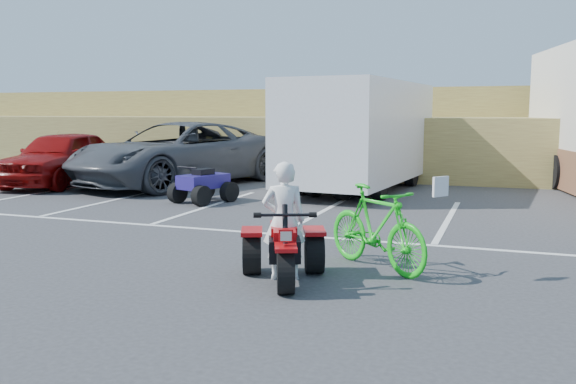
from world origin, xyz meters
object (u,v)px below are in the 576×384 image
(red_trike_atv, at_px, (284,282))
(red_car, at_px, (62,158))
(green_dirt_bike, at_px, (376,228))
(cargo_trailer, at_px, (360,132))
(quad_atv_blue, at_px, (204,202))
(quad_atv_green, at_px, (340,196))
(rider, at_px, (284,221))
(grey_pickup, at_px, (177,154))

(red_trike_atv, xyz_separation_m, red_car, (-9.95, 7.71, 0.82))
(green_dirt_bike, distance_m, cargo_trailer, 8.73)
(quad_atv_blue, xyz_separation_m, quad_atv_green, (2.87, 2.13, 0.00))
(green_dirt_bike, distance_m, red_car, 12.81)
(red_trike_atv, relative_size, red_car, 0.31)
(cargo_trailer, bearing_deg, rider, -77.26)
(cargo_trailer, height_order, quad_atv_green, cargo_trailer)
(quad_atv_blue, bearing_deg, grey_pickup, 148.37)
(red_car, xyz_separation_m, cargo_trailer, (8.74, 1.72, 0.80))
(grey_pickup, xyz_separation_m, quad_atv_blue, (2.39, -2.92, -0.94))
(red_car, bearing_deg, grey_pickup, 10.78)
(red_trike_atv, height_order, grey_pickup, grey_pickup)
(red_car, xyz_separation_m, quad_atv_blue, (5.70, -1.79, -0.82))
(green_dirt_bike, height_order, grey_pickup, grey_pickup)
(red_car, distance_m, quad_atv_green, 8.61)
(grey_pickup, relative_size, quad_atv_green, 4.39)
(green_dirt_bike, xyz_separation_m, cargo_trailer, (-2.19, 8.39, 1.03))
(grey_pickup, bearing_deg, cargo_trailer, 24.34)
(green_dirt_bike, bearing_deg, rider, 168.44)
(rider, height_order, grey_pickup, grey_pickup)
(green_dirt_bike, relative_size, quad_atv_blue, 1.40)
(quad_atv_blue, bearing_deg, cargo_trailer, 68.10)
(red_trike_atv, xyz_separation_m, grey_pickup, (-6.65, 8.84, 0.94))
(red_car, relative_size, quad_atv_blue, 3.43)
(grey_pickup, bearing_deg, rider, -34.72)
(red_trike_atv, relative_size, cargo_trailer, 0.23)
(red_car, relative_size, cargo_trailer, 0.72)
(quad_atv_blue, bearing_deg, red_car, -178.42)
(rider, bearing_deg, grey_pickup, -74.86)
(green_dirt_bike, distance_m, quad_atv_blue, 7.18)
(red_trike_atv, relative_size, green_dirt_bike, 0.77)
(red_trike_atv, distance_m, quad_atv_blue, 7.29)
(rider, relative_size, grey_pickup, 0.23)
(red_trike_atv, relative_size, quad_atv_green, 0.97)
(red_car, bearing_deg, green_dirt_bike, -39.48)
(grey_pickup, bearing_deg, quad_atv_green, 9.57)
(red_car, bearing_deg, quad_atv_blue, -25.55)
(rider, distance_m, grey_pickup, 10.92)
(cargo_trailer, bearing_deg, red_car, -163.20)
(red_trike_atv, height_order, quad_atv_green, quad_atv_green)
(green_dirt_bike, relative_size, red_car, 0.41)
(cargo_trailer, relative_size, quad_atv_green, 4.28)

